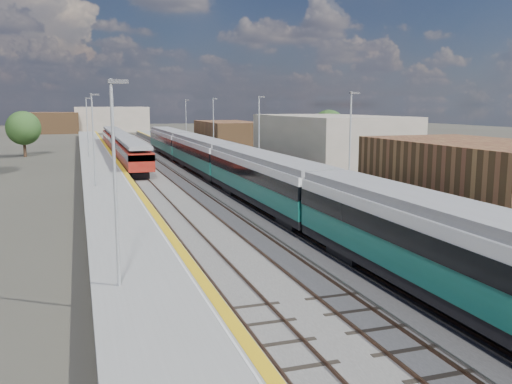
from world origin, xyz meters
TOP-DOWN VIEW (x-y plane):
  - ground at (0.00, 50.00)m, footprint 320.00×320.00m
  - ballast_bed at (-2.25, 52.50)m, footprint 10.50×155.00m
  - tracks at (-1.65, 54.18)m, footprint 8.96×160.00m
  - platform_right at (5.28, 52.49)m, footprint 4.70×155.00m
  - platform_left at (-9.05, 52.49)m, footprint 4.30×155.00m
  - buildings at (-18.12, 138.60)m, footprint 72.00×185.50m
  - green_train at (1.50, 36.11)m, footprint 3.05×84.90m
  - red_train at (-5.50, 69.48)m, footprint 2.67×54.21m
  - tree_c at (-18.93, 74.59)m, footprint 4.96×4.96m
  - tree_d at (23.55, 60.57)m, footprint 5.09×5.09m

SIDE VIEW (x-z plane):
  - ground at x=0.00m, z-range 0.00..0.00m
  - ballast_bed at x=-2.25m, z-range 0.00..0.06m
  - tracks at x=-1.65m, z-range 0.02..0.19m
  - platform_left at x=-9.05m, z-range -3.74..4.78m
  - platform_right at x=5.28m, z-range -3.72..4.80m
  - red_train at x=-5.50m, z-range 0.31..3.68m
  - green_train at x=1.50m, z-range 0.69..4.05m
  - tree_c at x=-18.93m, z-range 0.87..7.59m
  - tree_d at x=23.55m, z-range 0.89..7.80m
  - buildings at x=-18.12m, z-range -9.30..30.70m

